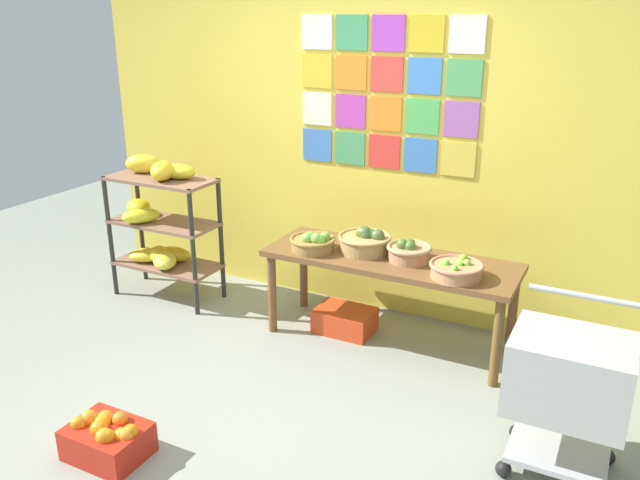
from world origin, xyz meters
name	(u,v)px	position (x,y,z in m)	size (l,w,h in m)	color
ground	(238,421)	(0.00, 0.00, 0.00)	(9.48, 9.48, 0.00)	gray
back_wall_with_art	(367,129)	(0.00, 1.77, 1.38)	(4.63, 0.07, 2.75)	gold
banana_shelf_unit	(159,220)	(-1.49, 1.16, 0.65)	(0.86, 0.47, 1.13)	#282725
display_table	(390,267)	(0.41, 1.26, 0.55)	(1.70, 0.59, 0.63)	brown
fruit_basket_right	(313,242)	(-0.11, 1.14, 0.69)	(0.32, 0.32, 0.14)	olive
fruit_basket_back_left	(409,251)	(0.53, 1.26, 0.70)	(0.30, 0.30, 0.15)	#A87B53
fruit_basket_back_right	(365,241)	(0.21, 1.29, 0.70)	(0.37, 0.37, 0.18)	#A5864B
fruit_basket_centre	(456,269)	(0.89, 1.12, 0.68)	(0.34, 0.34, 0.12)	#B57B4F
produce_crate_under_table	(345,320)	(0.08, 1.26, 0.08)	(0.41, 0.29, 0.17)	red
orange_crate_foreground	(108,438)	(-0.43, -0.55, 0.11)	(0.40, 0.30, 0.23)	#B42213
shopping_cart	(568,380)	(1.66, 0.39, 0.52)	(0.55, 0.48, 0.88)	black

